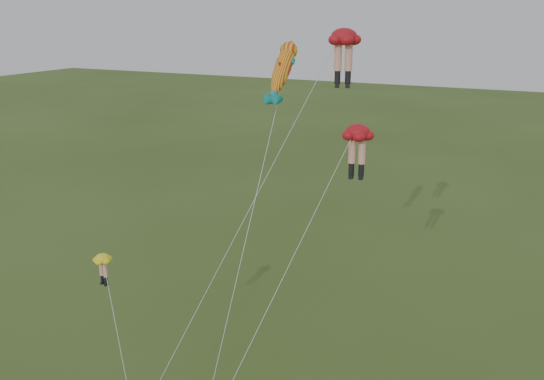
% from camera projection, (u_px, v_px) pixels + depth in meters
% --- Properties ---
extents(legs_kite_red_high, '(8.18, 10.68, 19.37)m').
position_uv_depth(legs_kite_red_high, '(342.00, 46.00, 29.46)').
color(legs_kite_red_high, '#AF1219').
rests_on(legs_kite_red_high, ground).
extents(legs_kite_red_mid, '(4.96, 12.06, 14.78)m').
position_uv_depth(legs_kite_red_mid, '(356.00, 140.00, 30.10)').
color(legs_kite_red_mid, '#AF1219').
rests_on(legs_kite_red_mid, ground).
extents(legs_kite_yellow, '(4.33, 3.26, 8.78)m').
position_uv_depth(legs_kite_yellow, '(104.00, 269.00, 29.55)').
color(legs_kite_yellow, yellow).
rests_on(legs_kite_yellow, ground).
extents(fish_kite, '(2.00, 8.21, 19.05)m').
position_uv_depth(fish_kite, '(283.00, 69.00, 28.81)').
color(fish_kite, yellow).
rests_on(fish_kite, ground).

